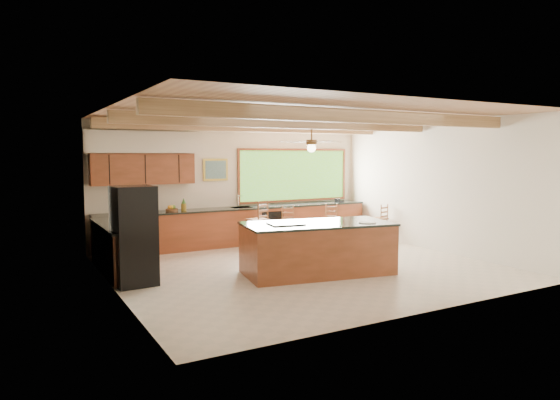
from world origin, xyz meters
TOP-DOWN VIEW (x-y plane):
  - ground at (0.00, 0.00)m, footprint 7.20×7.20m
  - room_shell at (-0.17, 0.65)m, footprint 7.27×6.54m
  - counter_run at (-0.82, 2.52)m, footprint 7.12×3.10m
  - island at (-0.03, -0.55)m, footprint 2.94×1.75m
  - refrigerator at (-3.22, 0.28)m, footprint 0.70×0.68m
  - bar_stool_a at (0.10, 2.17)m, footprint 0.53×0.53m
  - bar_stool_b at (1.04, 2.40)m, footprint 0.47×0.47m
  - bar_stool_c at (2.10, 2.06)m, footprint 0.46×0.46m
  - bar_stool_d at (3.30, 1.56)m, footprint 0.41×0.41m

SIDE VIEW (x-z plane):
  - ground at x=0.00m, z-range 0.00..0.00m
  - counter_run at x=-0.82m, z-range -0.15..1.08m
  - island at x=-0.03m, z-range -0.01..0.97m
  - bar_stool_d at x=3.30m, z-range 0.09..1.05m
  - bar_stool_b at x=1.04m, z-range 0.09..1.08m
  - bar_stool_c at x=2.10m, z-range 0.09..1.09m
  - bar_stool_a at x=0.10m, z-range 0.11..1.25m
  - refrigerator at x=-3.22m, z-range 0.00..1.70m
  - room_shell at x=-0.17m, z-range 0.70..3.72m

